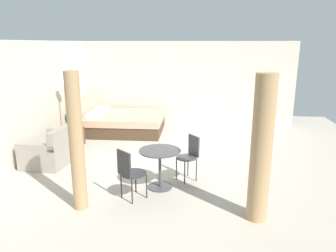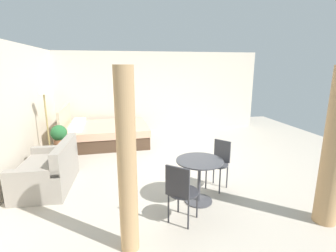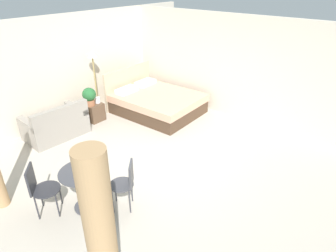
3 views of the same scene
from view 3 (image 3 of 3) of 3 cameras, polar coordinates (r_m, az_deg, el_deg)
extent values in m
cube|color=#B2A899|center=(5.95, -0.71, -7.07)|extent=(8.72, 9.55, 0.02)
cube|color=beige|center=(7.73, -20.08, 10.18)|extent=(8.72, 0.12, 2.55)
cube|color=beige|center=(7.61, 13.42, 10.85)|extent=(0.12, 6.55, 2.55)
cube|color=#473323|center=(7.95, -1.93, 3.78)|extent=(1.75, 2.16, 0.33)
cube|color=tan|center=(7.85, -1.96, 5.50)|extent=(1.80, 2.20, 0.19)
cube|color=tan|center=(8.50, -7.69, 7.81)|extent=(1.75, 0.11, 1.06)
cube|color=white|center=(8.03, -7.99, 6.94)|extent=(0.62, 0.34, 0.12)
cube|color=white|center=(8.53, -4.44, 8.38)|extent=(0.62, 0.34, 0.12)
cube|color=gray|center=(7.24, -21.00, -0.18)|extent=(1.35, 0.90, 0.45)
cube|color=gray|center=(6.78, -20.18, 1.97)|extent=(1.32, 0.21, 0.37)
cube|color=gray|center=(7.36, -17.43, 3.37)|extent=(0.18, 0.84, 0.13)
cube|color=gray|center=(6.92, -25.58, 0.26)|extent=(0.18, 0.84, 0.13)
cube|color=brown|center=(7.71, -14.04, 2.61)|extent=(0.40, 0.37, 0.45)
cylinder|color=#935B3D|center=(7.54, -14.91, 4.43)|extent=(0.23, 0.23, 0.15)
sphere|color=#235B2D|center=(7.46, -15.11, 5.95)|extent=(0.33, 0.33, 0.33)
cylinder|color=silver|center=(7.65, -13.54, 4.93)|extent=(0.13, 0.13, 0.15)
cylinder|color=#99844C|center=(8.24, -13.28, 2.73)|extent=(0.31, 0.31, 0.02)
cylinder|color=#99844C|center=(7.96, -13.87, 7.68)|extent=(0.04, 0.04, 1.50)
cone|color=beige|center=(7.73, -14.57, 13.46)|extent=(0.25, 0.25, 0.17)
cylinder|color=#3F3F44|center=(5.11, -15.24, -14.74)|extent=(0.44, 0.44, 0.02)
cylinder|color=#3F3F44|center=(4.90, -15.72, -11.88)|extent=(0.05, 0.05, 0.68)
cylinder|color=#3F3F44|center=(4.70, -16.26, -8.57)|extent=(0.73, 0.73, 0.02)
cylinder|color=#3F3F44|center=(4.98, -10.16, -12.23)|extent=(0.02, 0.02, 0.44)
cylinder|color=#3F3F44|center=(4.78, -10.69, -14.27)|extent=(0.02, 0.02, 0.44)
cylinder|color=#3F3F44|center=(4.94, -7.04, -12.33)|extent=(0.02, 0.02, 0.44)
cylinder|color=#3F3F44|center=(4.74, -7.41, -14.40)|extent=(0.02, 0.02, 0.44)
cylinder|color=#3F3F44|center=(4.71, -9.03, -11.19)|extent=(0.54, 0.54, 0.02)
cube|color=#3F3F44|center=(4.57, -7.18, -9.25)|extent=(0.26, 0.22, 0.39)
cylinder|color=#2D2D33|center=(4.95, -20.69, -14.35)|extent=(0.02, 0.02, 0.42)
cylinder|color=#2D2D33|center=(5.17, -20.22, -12.17)|extent=(0.02, 0.02, 0.42)
cylinder|color=#2D2D33|center=(5.02, -24.12, -14.43)|extent=(0.02, 0.02, 0.42)
cylinder|color=#2D2D33|center=(5.24, -23.47, -12.29)|extent=(0.02, 0.02, 0.42)
cylinder|color=#2D2D33|center=(4.95, -22.59, -11.33)|extent=(0.60, 0.60, 0.02)
cube|color=#2D2D33|center=(4.88, -25.13, -9.38)|extent=(0.24, 0.28, 0.42)
cylinder|color=tan|center=(3.12, -12.74, -21.22)|extent=(0.30, 0.30, 2.12)
camera|label=1|loc=(4.13, -94.17, -16.08)|focal=33.60mm
camera|label=2|loc=(4.90, -64.48, -3.91)|focal=26.79mm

